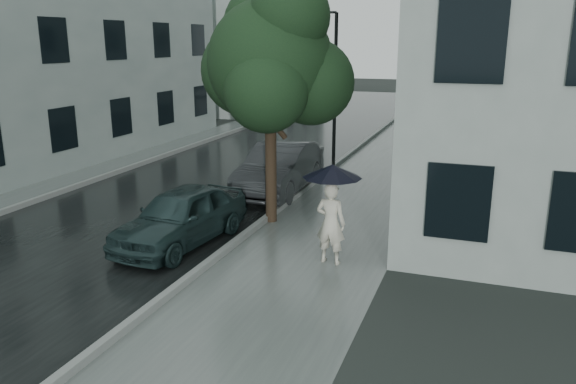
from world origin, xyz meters
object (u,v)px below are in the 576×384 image
at_px(pedestrian, 331,223).
at_px(car_far, 280,168).
at_px(street_tree, 272,60).
at_px(car_near, 181,216).
at_px(lamp_post, 331,84).

xyz_separation_m(pedestrian, car_far, (-3.06, 5.10, -0.13)).
bearing_deg(street_tree, car_near, -119.27).
bearing_deg(street_tree, pedestrian, -46.62).
xyz_separation_m(pedestrian, lamp_post, (-2.21, 7.74, 2.29)).
relative_size(pedestrian, car_near, 0.45).
bearing_deg(car_far, street_tree, -74.20).
relative_size(lamp_post, car_near, 1.43).
xyz_separation_m(pedestrian, street_tree, (-2.23, 2.36, 3.24)).
bearing_deg(car_near, street_tree, 66.92).
distance_m(street_tree, lamp_post, 5.46).
bearing_deg(pedestrian, car_far, -52.99).
distance_m(pedestrian, lamp_post, 8.37).
height_order(car_near, car_far, car_far).
bearing_deg(car_far, car_near, -96.81).
bearing_deg(car_near, lamp_post, 86.23).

